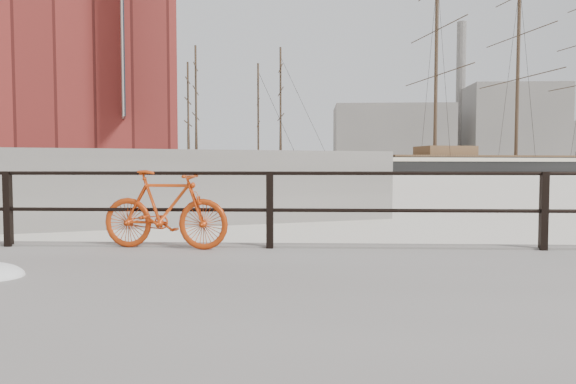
% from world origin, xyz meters
% --- Properties ---
extents(ground, '(400.00, 400.00, 0.00)m').
position_xyz_m(ground, '(0.00, 0.00, 0.00)').
color(ground, white).
rests_on(ground, ground).
extents(far_quay, '(78.44, 148.07, 1.80)m').
position_xyz_m(far_quay, '(-40.00, 72.00, 0.90)').
color(far_quay, gray).
rests_on(far_quay, ground).
extents(guardrail, '(28.00, 0.10, 1.00)m').
position_xyz_m(guardrail, '(0.00, -0.15, 0.85)').
color(guardrail, black).
rests_on(guardrail, promenade).
extents(bicycle, '(1.71, 0.50, 1.02)m').
position_xyz_m(bicycle, '(-4.85, -0.25, 0.86)').
color(bicycle, '#B4360C').
rests_on(bicycle, promenade).
extents(barque_black, '(70.01, 38.62, 37.23)m').
position_xyz_m(barque_black, '(32.01, 82.14, 0.00)').
color(barque_black, black).
rests_on(barque_black, ground).
extents(schooner_mid, '(31.96, 16.94, 21.79)m').
position_xyz_m(schooner_mid, '(-14.77, 77.74, 0.00)').
color(schooner_mid, white).
rests_on(schooner_mid, ground).
extents(schooner_left, '(24.47, 13.56, 17.79)m').
position_xyz_m(schooner_left, '(-16.18, 71.16, 0.00)').
color(schooner_left, silver).
rests_on(schooner_left, ground).
extents(workboat_far, '(12.42, 6.22, 7.00)m').
position_xyz_m(workboat_far, '(-31.51, 46.98, 0.00)').
color(workboat_far, black).
rests_on(workboat_far, ground).
extents(apartment_mustard, '(26.02, 22.15, 22.20)m').
position_xyz_m(apartment_mustard, '(-29.49, 40.65, 12.90)').
color(apartment_mustard, gold).
rests_on(apartment_mustard, far_quay).
extents(apartment_cream, '(24.16, 21.40, 21.20)m').
position_xyz_m(apartment_cream, '(-38.11, 61.98, 12.40)').
color(apartment_cream, beige).
rests_on(apartment_cream, far_quay).
extents(apartment_grey, '(26.02, 22.15, 23.20)m').
position_xyz_m(apartment_grey, '(-46.35, 82.38, 13.40)').
color(apartment_grey, gray).
rests_on(apartment_grey, far_quay).
extents(apartment_brick, '(27.87, 22.90, 21.20)m').
position_xyz_m(apartment_brick, '(-54.97, 103.70, 12.40)').
color(apartment_brick, maroon).
rests_on(apartment_brick, far_quay).
extents(industrial_west, '(32.00, 18.00, 18.00)m').
position_xyz_m(industrial_west, '(20.00, 140.00, 9.00)').
color(industrial_west, gray).
rests_on(industrial_west, ground).
extents(industrial_mid, '(26.00, 20.00, 24.00)m').
position_xyz_m(industrial_mid, '(55.00, 145.00, 12.00)').
color(industrial_mid, gray).
rests_on(industrial_mid, ground).
extents(smokestack, '(2.80, 2.80, 44.00)m').
position_xyz_m(smokestack, '(42.00, 150.00, 22.00)').
color(smokestack, gray).
rests_on(smokestack, ground).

